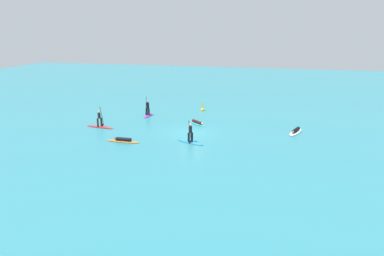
# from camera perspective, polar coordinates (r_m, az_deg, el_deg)

# --- Properties ---
(ground_plane) EXTENTS (120.00, 120.00, 0.00)m
(ground_plane) POSITION_cam_1_polar(r_m,az_deg,el_deg) (35.19, -0.00, -0.78)
(ground_plane) COLOR teal
(ground_plane) RESTS_ON ground
(surfer_on_orange_board) EXTENTS (3.20, 0.59, 0.42)m
(surfer_on_orange_board) POSITION_cam_1_polar(r_m,az_deg,el_deg) (33.02, -11.00, -1.95)
(surfer_on_orange_board) COLOR orange
(surfer_on_orange_board) RESTS_ON ground_plane
(surfer_on_teal_board) EXTENTS (2.27, 2.11, 0.39)m
(surfer_on_teal_board) POSITION_cam_1_polar(r_m,az_deg,el_deg) (38.29, 0.89, 0.84)
(surfer_on_teal_board) COLOR #33C6CC
(surfer_on_teal_board) RESTS_ON ground_plane
(surfer_on_blue_board) EXTENTS (2.82, 1.65, 2.19)m
(surfer_on_blue_board) POSITION_cam_1_polar(r_m,az_deg,el_deg) (32.09, -0.27, -1.52)
(surfer_on_blue_board) COLOR #1E8CD1
(surfer_on_blue_board) RESTS_ON ground_plane
(surfer_on_red_board) EXTENTS (3.32, 1.04, 2.24)m
(surfer_on_red_board) POSITION_cam_1_polar(r_m,az_deg,el_deg) (38.25, -14.59, 0.71)
(surfer_on_red_board) COLOR red
(surfer_on_red_board) RESTS_ON ground_plane
(surfer_on_purple_board) EXTENTS (0.75, 2.45, 2.28)m
(surfer_on_purple_board) POSITION_cam_1_polar(r_m,az_deg,el_deg) (42.17, -7.10, 2.61)
(surfer_on_purple_board) COLOR purple
(surfer_on_purple_board) RESTS_ON ground_plane
(surfer_on_white_board) EXTENTS (1.73, 3.02, 0.44)m
(surfer_on_white_board) POSITION_cam_1_polar(r_m,az_deg,el_deg) (36.70, 16.30, -0.50)
(surfer_on_white_board) COLOR white
(surfer_on_white_board) RESTS_ON ground_plane
(marker_buoy) EXTENTS (0.46, 0.46, 1.26)m
(marker_buoy) POSITION_cam_1_polar(r_m,az_deg,el_deg) (44.46, 1.71, 3.00)
(marker_buoy) COLOR yellow
(marker_buoy) RESTS_ON ground_plane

